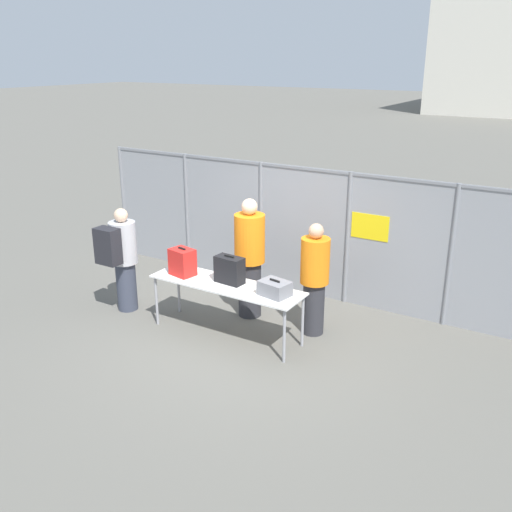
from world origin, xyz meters
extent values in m
plane|color=#605E56|center=(0.00, 0.00, 0.00)|extent=(120.00, 120.00, 0.00)
cylinder|color=gray|center=(-4.00, 2.02, 1.08)|extent=(0.07, 0.07, 2.15)
cylinder|color=gray|center=(-2.40, 2.02, 1.08)|extent=(0.07, 0.07, 2.15)
cylinder|color=gray|center=(-0.80, 2.02, 1.08)|extent=(0.07, 0.07, 2.15)
cylinder|color=gray|center=(0.80, 2.02, 1.08)|extent=(0.07, 0.07, 2.15)
cylinder|color=gray|center=(2.40, 2.02, 1.08)|extent=(0.07, 0.07, 2.15)
cube|color=gray|center=(0.00, 2.02, 1.08)|extent=(8.01, 0.01, 2.15)
cube|color=gray|center=(0.00, 2.02, 2.12)|extent=(8.01, 0.04, 0.04)
cube|color=yellow|center=(1.16, 2.01, 1.33)|extent=(0.60, 0.01, 0.40)
cube|color=silver|center=(-0.18, 0.04, 0.78)|extent=(2.28, 0.64, 0.02)
cylinder|color=#99999E|center=(-1.26, -0.22, 0.38)|extent=(0.04, 0.04, 0.77)
cylinder|color=#99999E|center=(0.90, -0.22, 0.38)|extent=(0.04, 0.04, 0.77)
cylinder|color=#99999E|center=(-1.26, 0.30, 0.38)|extent=(0.04, 0.04, 0.77)
cylinder|color=#99999E|center=(0.90, 0.30, 0.38)|extent=(0.04, 0.04, 0.77)
cube|color=red|center=(-0.92, 0.00, 0.99)|extent=(0.39, 0.32, 0.39)
cube|color=black|center=(-0.92, 0.00, 1.20)|extent=(0.14, 0.05, 0.02)
cube|color=black|center=(-0.16, 0.11, 0.98)|extent=(0.43, 0.24, 0.38)
cube|color=black|center=(-0.16, 0.11, 1.19)|extent=(0.16, 0.04, 0.02)
cube|color=slate|center=(0.60, 0.04, 0.89)|extent=(0.44, 0.36, 0.20)
cube|color=black|center=(0.60, 0.04, 1.00)|extent=(0.16, 0.05, 0.02)
cylinder|color=#383D4C|center=(-2.03, -0.05, 0.39)|extent=(0.31, 0.31, 0.79)
cylinder|color=#B2B2B7|center=(-2.03, -0.05, 1.11)|extent=(0.41, 0.41, 0.65)
sphere|color=beige|center=(-2.03, -0.05, 1.55)|extent=(0.21, 0.21, 0.21)
cube|color=#232328|center=(-2.03, -0.37, 1.14)|extent=(0.37, 0.22, 0.55)
cylinder|color=#2D2D33|center=(-0.25, 0.78, 0.44)|extent=(0.35, 0.35, 0.88)
cylinder|color=orange|center=(-0.25, 0.78, 1.25)|extent=(0.46, 0.46, 0.73)
sphere|color=beige|center=(-0.25, 0.78, 1.74)|extent=(0.24, 0.24, 0.24)
cylinder|color=#2D2D33|center=(0.85, 0.75, 0.39)|extent=(0.31, 0.31, 0.79)
cylinder|color=orange|center=(0.85, 0.75, 1.11)|extent=(0.41, 0.41, 0.65)
sphere|color=tan|center=(0.85, 0.75, 1.55)|extent=(0.21, 0.21, 0.21)
cube|color=#4C6B47|center=(0.75, 4.82, 0.46)|extent=(2.41, 1.59, 0.55)
sphere|color=black|center=(0.33, 3.96, 0.33)|extent=(0.66, 0.66, 0.66)
sphere|color=black|center=(0.33, 5.68, 0.33)|extent=(0.66, 0.66, 0.66)
cylinder|color=#59595B|center=(-0.88, 4.82, 0.23)|extent=(0.84, 0.06, 0.06)
camera|label=1|loc=(4.05, -6.07, 3.83)|focal=40.00mm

